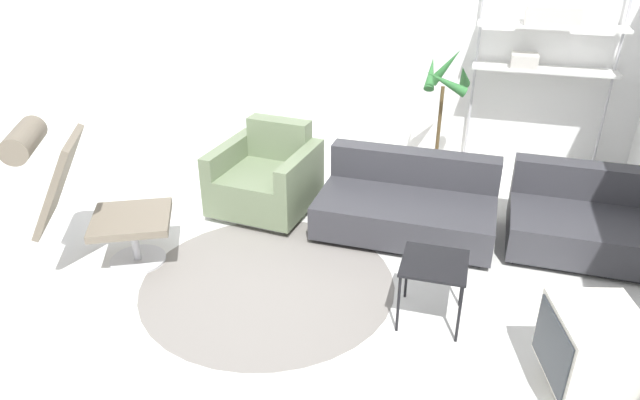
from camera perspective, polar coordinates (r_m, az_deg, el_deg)
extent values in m
plane|color=silver|center=(4.41, -4.69, -8.18)|extent=(12.00, 12.00, 0.00)
cube|color=white|center=(6.36, 3.75, 16.75)|extent=(12.00, 0.06, 2.80)
cylinder|color=slate|center=(4.41, -5.23, -8.15)|extent=(1.92, 1.92, 0.01)
cylinder|color=#BCBCC1|center=(4.86, -17.72, -5.70)|extent=(0.59, 0.59, 0.02)
cylinder|color=#BCBCC1|center=(4.77, -18.01, -3.97)|extent=(0.06, 0.06, 0.32)
cube|color=#6B6051|center=(4.68, -18.36, -1.85)|extent=(0.78, 0.76, 0.06)
cube|color=#6B6051|center=(4.62, -24.67, 1.72)|extent=(0.59, 0.67, 0.69)
cylinder|color=#6B6051|center=(4.56, -27.51, 5.35)|extent=(0.40, 0.54, 0.20)
cube|color=silver|center=(5.40, -5.40, -0.70)|extent=(0.76, 0.77, 0.06)
cube|color=#667556|center=(5.31, -5.50, 1.27)|extent=(0.69, 0.91, 0.35)
cube|color=#667556|center=(5.44, -4.07, 6.17)|extent=(0.62, 0.24, 0.38)
cube|color=#667556|center=(5.12, -1.95, 1.67)|extent=(0.21, 0.86, 0.56)
cube|color=#667556|center=(5.43, -8.95, 2.87)|extent=(0.21, 0.86, 0.56)
cube|color=black|center=(5.07, 8.42, -2.96)|extent=(1.36, 0.78, 0.05)
cube|color=#333338|center=(4.98, 8.55, -1.26)|extent=(1.51, 0.92, 0.29)
cube|color=#333338|center=(5.16, 9.39, 3.34)|extent=(1.50, 0.23, 0.29)
cube|color=black|center=(5.23, 24.55, -4.36)|extent=(1.09, 0.78, 0.05)
cube|color=#333338|center=(5.15, 24.91, -2.73)|extent=(1.21, 0.91, 0.29)
cube|color=#333338|center=(5.33, 25.17, 1.78)|extent=(1.20, 0.23, 0.29)
cube|color=black|center=(3.86, 11.39, -6.22)|extent=(0.43, 0.43, 0.02)
cylinder|color=black|center=(3.85, 7.84, -10.26)|extent=(0.02, 0.02, 0.44)
cylinder|color=black|center=(3.83, 13.74, -11.04)|extent=(0.02, 0.02, 0.44)
cylinder|color=black|center=(4.17, 8.68, -7.08)|extent=(0.02, 0.02, 0.44)
cylinder|color=black|center=(4.15, 14.08, -7.78)|extent=(0.02, 0.02, 0.44)
cylinder|color=beige|center=(3.80, 24.81, -16.53)|extent=(0.34, 0.34, 0.14)
cube|color=beige|center=(3.62, 25.71, -13.17)|extent=(0.58, 0.63, 0.44)
cube|color=#282D33|center=(3.53, 22.15, -13.47)|extent=(0.13, 0.46, 0.38)
cylinder|color=brown|center=(5.97, 11.37, 2.77)|extent=(0.30, 0.30, 0.26)
cylinder|color=#382819|center=(5.93, 11.47, 3.83)|extent=(0.28, 0.28, 0.02)
cylinder|color=brown|center=(5.79, 11.83, 7.40)|extent=(0.04, 0.04, 0.77)
cone|color=#2D6B33|center=(5.62, 14.18, 11.98)|extent=(0.13, 0.43, 0.33)
cone|color=#2D6B33|center=(5.75, 12.51, 12.93)|extent=(0.32, 0.11, 0.39)
cone|color=#2D6B33|center=(5.65, 11.04, 12.34)|extent=(0.11, 0.32, 0.31)
cone|color=#2D6B33|center=(5.47, 12.46, 11.42)|extent=(0.42, 0.17, 0.27)
cylinder|color=#BCBCC1|center=(6.21, 15.13, 11.59)|extent=(0.03, 0.03, 1.95)
cylinder|color=#BCBCC1|center=(6.33, 27.03, 9.88)|extent=(0.03, 0.03, 1.95)
cube|color=white|center=(6.08, 21.49, 12.05)|extent=(1.36, 0.28, 0.02)
cube|color=white|center=(6.00, 22.17, 15.80)|extent=(1.36, 0.28, 0.02)
cube|color=beige|center=(6.03, 19.76, 13.00)|extent=(0.25, 0.24, 0.13)
cube|color=silver|center=(5.97, 22.26, 16.71)|extent=(0.49, 0.24, 0.17)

